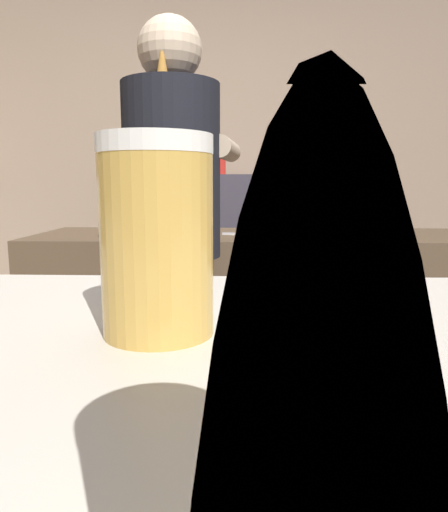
{
  "coord_description": "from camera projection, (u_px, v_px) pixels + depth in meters",
  "views": [
    {
      "loc": [
        0.23,
        -1.32,
        1.15
      ],
      "look_at": [
        0.21,
        -0.75,
        1.06
      ],
      "focal_mm": 31.92,
      "sensor_mm": 36.0,
      "label": 1
    }
  ],
  "objects": [
    {
      "name": "wall_back",
      "position": [
        210.0,
        158.0,
        3.45
      ],
      "size": [
        5.2,
        0.1,
        2.7
      ],
      "primitive_type": "cube",
      "color": "gray",
      "rests_on": "ground"
    },
    {
      "name": "prep_counter",
      "position": [
        265.0,
        332.0,
        2.15
      ],
      "size": [
        2.1,
        0.6,
        0.93
      ],
      "primitive_type": "cube",
      "color": "brown",
      "rests_on": "ground"
    },
    {
      "name": "back_shelf",
      "position": [
        217.0,
        260.0,
        3.29
      ],
      "size": [
        0.83,
        0.36,
        1.22
      ],
      "primitive_type": "cube",
      "color": "#3A3640",
      "rests_on": "ground"
    },
    {
      "name": "bartender",
      "position": [
        173.0,
        229.0,
        1.63
      ],
      "size": [
        0.45,
        0.53,
        1.72
      ],
      "rotation": [
        0.0,
        0.0,
        1.47
      ],
      "color": "#332A3B",
      "rests_on": "ground"
    },
    {
      "name": "knife_block",
      "position": [
        386.0,
        212.0,
        1.95
      ],
      "size": [
        0.1,
        0.08,
        0.29
      ],
      "color": "brown",
      "rests_on": "prep_counter"
    },
    {
      "name": "mixing_bowl",
      "position": [
        119.0,
        231.0,
        1.98
      ],
      "size": [
        0.17,
        0.17,
        0.05
      ],
      "primitive_type": "cylinder",
      "color": "silver",
      "rests_on": "prep_counter"
    },
    {
      "name": "chefs_knife",
      "position": [
        249.0,
        234.0,
        2.03
      ],
      "size": [
        0.24,
        0.09,
        0.01
      ],
      "primitive_type": "cube",
      "rotation": [
        0.0,
        0.0,
        -0.26
      ],
      "color": "silver",
      "rests_on": "prep_counter"
    },
    {
      "name": "pint_glass_near",
      "position": [
        157.0,
        237.0,
        0.33
      ],
      "size": [
        0.08,
        0.08,
        0.14
      ],
      "color": "gold",
      "rests_on": "bar_counter"
    },
    {
      "name": "pint_glass_far",
      "position": [
        361.0,
        418.0,
        0.07
      ],
      "size": [
        0.07,
        0.07,
        0.15
      ],
      "color": "gold",
      "rests_on": "bar_counter"
    },
    {
      "name": "bottle_vinegar",
      "position": [
        175.0,
        160.0,
        3.21
      ],
      "size": [
        0.06,
        0.06,
        0.27
      ],
      "color": "black",
      "rests_on": "back_shelf"
    },
    {
      "name": "bottle_olive_oil",
      "position": [
        221.0,
        164.0,
        3.22
      ],
      "size": [
        0.06,
        0.06,
        0.2
      ],
      "color": "red",
      "rests_on": "back_shelf"
    }
  ]
}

